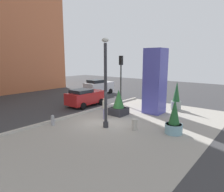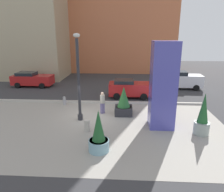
# 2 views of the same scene
# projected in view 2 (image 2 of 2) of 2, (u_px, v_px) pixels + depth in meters

# --- Properties ---
(ground_plane) EXTENTS (60.00, 60.00, 0.00)m
(ground_plane) POSITION_uv_depth(u_px,v_px,m) (99.00, 100.00, 19.44)
(ground_plane) COLOR #38383A
(plaza_pavement) EXTENTS (18.00, 10.00, 0.02)m
(plaza_pavement) POSITION_uv_depth(u_px,v_px,m) (88.00, 128.00, 13.70)
(plaza_pavement) COLOR #9E998E
(plaza_pavement) RESTS_ON ground_plane
(curb_strip) EXTENTS (18.00, 0.24, 0.16)m
(curb_strip) POSITION_uv_depth(u_px,v_px,m) (98.00, 102.00, 18.58)
(curb_strip) COLOR #B7B2A8
(curb_strip) RESTS_ON ground_plane
(lamp_post) EXTENTS (0.44, 0.44, 5.91)m
(lamp_post) POSITION_uv_depth(u_px,v_px,m) (79.00, 80.00, 14.12)
(lamp_post) COLOR #2D2D33
(lamp_post) RESTS_ON ground_plane
(art_pillar_blue) EXTENTS (1.54, 1.54, 5.47)m
(art_pillar_blue) POSITION_uv_depth(u_px,v_px,m) (163.00, 86.00, 13.15)
(art_pillar_blue) COLOR #4C4CAD
(art_pillar_blue) RESTS_ON ground_plane
(potted_plant_near_left) EXTENTS (0.91, 0.91, 2.60)m
(potted_plant_near_left) POSITION_uv_depth(u_px,v_px,m) (203.00, 118.00, 12.50)
(potted_plant_near_left) COLOR gray
(potted_plant_near_left) RESTS_ON ground_plane
(potted_plant_curbside) EXTENTS (1.07, 1.07, 2.25)m
(potted_plant_curbside) POSITION_uv_depth(u_px,v_px,m) (99.00, 136.00, 10.73)
(potted_plant_curbside) COLOR #7AA8B7
(potted_plant_curbside) RESTS_ON ground_plane
(potted_plant_near_right) EXTENTS (1.30, 1.30, 2.14)m
(potted_plant_near_right) POSITION_uv_depth(u_px,v_px,m) (124.00, 103.00, 15.70)
(potted_plant_near_right) COLOR #2D2D33
(potted_plant_near_right) RESTS_ON ground_plane
(fire_hydrant) EXTENTS (0.36, 0.26, 0.75)m
(fire_hydrant) POSITION_uv_depth(u_px,v_px,m) (64.00, 101.00, 18.00)
(fire_hydrant) COLOR #99999E
(fire_hydrant) RESTS_ON ground_plane
(concrete_bollard) EXTENTS (0.36, 0.36, 0.75)m
(concrete_bollard) POSITION_uv_depth(u_px,v_px,m) (87.00, 126.00, 13.06)
(concrete_bollard) COLOR #B2ADA3
(concrete_bollard) RESTS_ON ground_plane
(traffic_light_corner) EXTENTS (0.28, 0.42, 4.91)m
(traffic_light_corner) POSITION_uv_depth(u_px,v_px,m) (165.00, 67.00, 16.99)
(traffic_light_corner) COLOR #333833
(traffic_light_corner) RESTS_ON ground_plane
(car_intersection) EXTENTS (4.00, 2.06, 1.70)m
(car_intersection) POSITION_uv_depth(u_px,v_px,m) (129.00, 88.00, 20.02)
(car_intersection) COLOR red
(car_intersection) RESTS_ON ground_plane
(car_curb_east) EXTENTS (4.08, 2.20, 1.92)m
(car_curb_east) POSITION_uv_depth(u_px,v_px,m) (182.00, 80.00, 23.23)
(car_curb_east) COLOR silver
(car_curb_east) RESTS_ON ground_plane
(car_passing_lane) EXTENTS (4.56, 2.13, 1.65)m
(car_passing_lane) POSITION_uv_depth(u_px,v_px,m) (32.00, 79.00, 24.18)
(car_passing_lane) COLOR red
(car_passing_lane) RESTS_ON ground_plane
(pedestrian_on_sidewalk) EXTENTS (0.50, 0.50, 1.69)m
(pedestrian_on_sidewalk) POSITION_uv_depth(u_px,v_px,m) (102.00, 102.00, 15.89)
(pedestrian_on_sidewalk) COLOR slate
(pedestrian_on_sidewalk) RESTS_ON ground_plane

